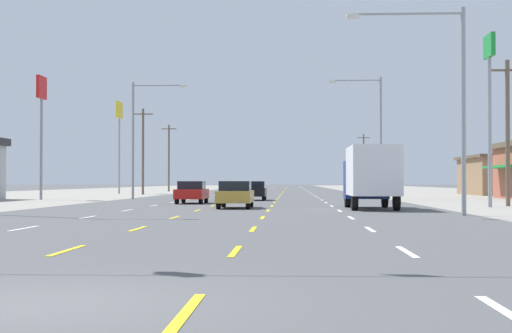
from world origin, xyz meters
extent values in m
plane|color=#4C4C4F|center=(0.00, 66.00, 0.00)|extent=(572.00, 572.00, 0.00)
cube|color=gray|center=(-24.75, 66.00, 0.00)|extent=(28.00, 440.00, 0.01)
cube|color=white|center=(-5.25, 14.50, 0.01)|extent=(0.14, 2.60, 0.01)
cube|color=white|center=(-5.25, 22.00, 0.01)|extent=(0.14, 2.60, 0.01)
cube|color=white|center=(-5.25, 29.50, 0.01)|extent=(0.14, 2.60, 0.01)
cube|color=white|center=(-5.25, 37.00, 0.01)|extent=(0.14, 2.60, 0.01)
cube|color=white|center=(-5.25, 44.50, 0.01)|extent=(0.14, 2.60, 0.01)
cube|color=white|center=(-5.25, 52.00, 0.01)|extent=(0.14, 2.60, 0.01)
cube|color=white|center=(-5.25, 59.50, 0.01)|extent=(0.14, 2.60, 0.01)
cube|color=white|center=(-5.25, 67.00, 0.01)|extent=(0.14, 2.60, 0.01)
cube|color=white|center=(-5.25, 74.50, 0.01)|extent=(0.14, 2.60, 0.01)
cube|color=white|center=(-5.25, 82.00, 0.01)|extent=(0.14, 2.60, 0.01)
cube|color=white|center=(-5.25, 89.50, 0.01)|extent=(0.14, 2.60, 0.01)
cube|color=white|center=(-5.25, 97.00, 0.01)|extent=(0.14, 2.60, 0.01)
cube|color=white|center=(-5.25, 104.50, 0.01)|extent=(0.14, 2.60, 0.01)
cube|color=white|center=(-5.25, 112.00, 0.01)|extent=(0.14, 2.60, 0.01)
cube|color=white|center=(-5.25, 119.50, 0.01)|extent=(0.14, 2.60, 0.01)
cube|color=white|center=(-5.25, 127.00, 0.01)|extent=(0.14, 2.60, 0.01)
cube|color=white|center=(-5.25, 134.50, 0.01)|extent=(0.14, 2.60, 0.01)
cube|color=white|center=(-5.25, 142.00, 0.01)|extent=(0.14, 2.60, 0.01)
cube|color=white|center=(-5.25, 149.50, 0.01)|extent=(0.14, 2.60, 0.01)
cube|color=white|center=(-5.25, 157.00, 0.01)|extent=(0.14, 2.60, 0.01)
cube|color=white|center=(-5.25, 164.50, 0.01)|extent=(0.14, 2.60, 0.01)
cube|color=white|center=(-5.25, 172.00, 0.01)|extent=(0.14, 2.60, 0.01)
cube|color=white|center=(-5.25, 179.50, 0.01)|extent=(0.14, 2.60, 0.01)
cube|color=white|center=(-5.25, 187.00, 0.01)|extent=(0.14, 2.60, 0.01)
cube|color=white|center=(-5.25, 194.50, 0.01)|extent=(0.14, 2.60, 0.01)
cube|color=white|center=(-5.25, 202.00, 0.01)|extent=(0.14, 2.60, 0.01)
cube|color=white|center=(-5.25, 209.50, 0.01)|extent=(0.14, 2.60, 0.01)
cube|color=white|center=(-5.25, 217.00, 0.01)|extent=(0.14, 2.60, 0.01)
cube|color=yellow|center=(-1.75, 7.00, 0.01)|extent=(0.14, 2.60, 0.01)
cube|color=yellow|center=(-1.75, 14.50, 0.01)|extent=(0.14, 2.60, 0.01)
cube|color=yellow|center=(-1.75, 22.00, 0.01)|extent=(0.14, 2.60, 0.01)
cube|color=yellow|center=(-1.75, 29.50, 0.01)|extent=(0.14, 2.60, 0.01)
cube|color=yellow|center=(-1.75, 37.00, 0.01)|extent=(0.14, 2.60, 0.01)
cube|color=yellow|center=(-1.75, 44.50, 0.01)|extent=(0.14, 2.60, 0.01)
cube|color=yellow|center=(-1.75, 52.00, 0.01)|extent=(0.14, 2.60, 0.01)
cube|color=yellow|center=(-1.75, 59.50, 0.01)|extent=(0.14, 2.60, 0.01)
cube|color=yellow|center=(-1.75, 67.00, 0.01)|extent=(0.14, 2.60, 0.01)
cube|color=yellow|center=(-1.75, 74.50, 0.01)|extent=(0.14, 2.60, 0.01)
cube|color=yellow|center=(-1.75, 82.00, 0.01)|extent=(0.14, 2.60, 0.01)
cube|color=yellow|center=(-1.75, 89.50, 0.01)|extent=(0.14, 2.60, 0.01)
cube|color=yellow|center=(-1.75, 97.00, 0.01)|extent=(0.14, 2.60, 0.01)
cube|color=yellow|center=(-1.75, 104.50, 0.01)|extent=(0.14, 2.60, 0.01)
cube|color=yellow|center=(-1.75, 112.00, 0.01)|extent=(0.14, 2.60, 0.01)
cube|color=yellow|center=(-1.75, 119.50, 0.01)|extent=(0.14, 2.60, 0.01)
cube|color=yellow|center=(-1.75, 127.00, 0.01)|extent=(0.14, 2.60, 0.01)
cube|color=yellow|center=(-1.75, 134.50, 0.01)|extent=(0.14, 2.60, 0.01)
cube|color=yellow|center=(-1.75, 142.00, 0.01)|extent=(0.14, 2.60, 0.01)
cube|color=yellow|center=(-1.75, 149.50, 0.01)|extent=(0.14, 2.60, 0.01)
cube|color=yellow|center=(-1.75, 157.00, 0.01)|extent=(0.14, 2.60, 0.01)
cube|color=yellow|center=(-1.75, 164.50, 0.01)|extent=(0.14, 2.60, 0.01)
cube|color=yellow|center=(-1.75, 172.00, 0.01)|extent=(0.14, 2.60, 0.01)
cube|color=yellow|center=(-1.75, 179.50, 0.01)|extent=(0.14, 2.60, 0.01)
cube|color=yellow|center=(-1.75, 187.00, 0.01)|extent=(0.14, 2.60, 0.01)
cube|color=yellow|center=(-1.75, 194.50, 0.01)|extent=(0.14, 2.60, 0.01)
cube|color=yellow|center=(-1.75, 202.00, 0.01)|extent=(0.14, 2.60, 0.01)
cube|color=yellow|center=(-1.75, 209.50, 0.01)|extent=(0.14, 2.60, 0.01)
cube|color=yellow|center=(-1.75, 217.00, 0.01)|extent=(0.14, 2.60, 0.01)
cube|color=yellow|center=(1.75, -0.50, 0.01)|extent=(0.14, 2.60, 0.01)
cube|color=yellow|center=(1.75, 7.00, 0.01)|extent=(0.14, 2.60, 0.01)
cube|color=yellow|center=(1.75, 14.50, 0.01)|extent=(0.14, 2.60, 0.01)
cube|color=yellow|center=(1.75, 22.00, 0.01)|extent=(0.14, 2.60, 0.01)
cube|color=yellow|center=(1.75, 29.50, 0.01)|extent=(0.14, 2.60, 0.01)
cube|color=yellow|center=(1.75, 37.00, 0.01)|extent=(0.14, 2.60, 0.01)
cube|color=yellow|center=(1.75, 44.50, 0.01)|extent=(0.14, 2.60, 0.01)
cube|color=yellow|center=(1.75, 52.00, 0.01)|extent=(0.14, 2.60, 0.01)
cube|color=yellow|center=(1.75, 59.50, 0.01)|extent=(0.14, 2.60, 0.01)
cube|color=yellow|center=(1.75, 67.00, 0.01)|extent=(0.14, 2.60, 0.01)
cube|color=yellow|center=(1.75, 74.50, 0.01)|extent=(0.14, 2.60, 0.01)
cube|color=yellow|center=(1.75, 82.00, 0.01)|extent=(0.14, 2.60, 0.01)
cube|color=yellow|center=(1.75, 89.50, 0.01)|extent=(0.14, 2.60, 0.01)
cube|color=yellow|center=(1.75, 97.00, 0.01)|extent=(0.14, 2.60, 0.01)
cube|color=yellow|center=(1.75, 104.50, 0.01)|extent=(0.14, 2.60, 0.01)
cube|color=yellow|center=(1.75, 112.00, 0.01)|extent=(0.14, 2.60, 0.01)
cube|color=yellow|center=(1.75, 119.50, 0.01)|extent=(0.14, 2.60, 0.01)
cube|color=yellow|center=(1.75, 127.00, 0.01)|extent=(0.14, 2.60, 0.01)
cube|color=yellow|center=(1.75, 134.50, 0.01)|extent=(0.14, 2.60, 0.01)
cube|color=yellow|center=(1.75, 142.00, 0.01)|extent=(0.14, 2.60, 0.01)
cube|color=yellow|center=(1.75, 149.50, 0.01)|extent=(0.14, 2.60, 0.01)
cube|color=yellow|center=(1.75, 157.00, 0.01)|extent=(0.14, 2.60, 0.01)
cube|color=yellow|center=(1.75, 164.50, 0.01)|extent=(0.14, 2.60, 0.01)
cube|color=yellow|center=(1.75, 172.00, 0.01)|extent=(0.14, 2.60, 0.01)
cube|color=yellow|center=(1.75, 179.50, 0.01)|extent=(0.14, 2.60, 0.01)
cube|color=yellow|center=(1.75, 187.00, 0.01)|extent=(0.14, 2.60, 0.01)
cube|color=yellow|center=(1.75, 194.50, 0.01)|extent=(0.14, 2.60, 0.01)
cube|color=yellow|center=(1.75, 202.00, 0.01)|extent=(0.14, 2.60, 0.01)
cube|color=yellow|center=(1.75, 209.50, 0.01)|extent=(0.14, 2.60, 0.01)
cube|color=yellow|center=(1.75, 217.00, 0.01)|extent=(0.14, 2.60, 0.01)
cube|color=white|center=(5.25, -0.50, 0.01)|extent=(0.14, 2.60, 0.01)
cube|color=white|center=(5.25, 7.00, 0.01)|extent=(0.14, 2.60, 0.01)
cube|color=white|center=(5.25, 14.50, 0.01)|extent=(0.14, 2.60, 0.01)
cube|color=white|center=(5.25, 22.00, 0.01)|extent=(0.14, 2.60, 0.01)
cube|color=white|center=(5.25, 29.50, 0.01)|extent=(0.14, 2.60, 0.01)
cube|color=white|center=(5.25, 37.00, 0.01)|extent=(0.14, 2.60, 0.01)
cube|color=white|center=(5.25, 44.50, 0.01)|extent=(0.14, 2.60, 0.01)
cube|color=white|center=(5.25, 52.00, 0.01)|extent=(0.14, 2.60, 0.01)
cube|color=white|center=(5.25, 59.50, 0.01)|extent=(0.14, 2.60, 0.01)
cube|color=white|center=(5.25, 67.00, 0.01)|extent=(0.14, 2.60, 0.01)
cube|color=white|center=(5.25, 74.50, 0.01)|extent=(0.14, 2.60, 0.01)
cube|color=white|center=(5.25, 82.00, 0.01)|extent=(0.14, 2.60, 0.01)
cube|color=white|center=(5.25, 89.50, 0.01)|extent=(0.14, 2.60, 0.01)
cube|color=white|center=(5.25, 97.00, 0.01)|extent=(0.14, 2.60, 0.01)
cube|color=white|center=(5.25, 104.50, 0.01)|extent=(0.14, 2.60, 0.01)
cube|color=white|center=(5.25, 112.00, 0.01)|extent=(0.14, 2.60, 0.01)
cube|color=white|center=(5.25, 119.50, 0.01)|extent=(0.14, 2.60, 0.01)
cube|color=white|center=(5.25, 127.00, 0.01)|extent=(0.14, 2.60, 0.01)
cube|color=white|center=(5.25, 134.50, 0.01)|extent=(0.14, 2.60, 0.01)
cube|color=white|center=(5.25, 142.00, 0.01)|extent=(0.14, 2.60, 0.01)
cube|color=white|center=(5.25, 149.50, 0.01)|extent=(0.14, 2.60, 0.01)
cube|color=white|center=(5.25, 157.00, 0.01)|extent=(0.14, 2.60, 0.01)
cube|color=white|center=(5.25, 164.50, 0.01)|extent=(0.14, 2.60, 0.01)
cube|color=white|center=(5.25, 172.00, 0.01)|extent=(0.14, 2.60, 0.01)
cube|color=white|center=(5.25, 179.50, 0.01)|extent=(0.14, 2.60, 0.01)
cube|color=white|center=(5.25, 187.00, 0.01)|extent=(0.14, 2.60, 0.01)
cube|color=white|center=(5.25, 194.50, 0.01)|extent=(0.14, 2.60, 0.01)
cube|color=white|center=(5.25, 202.00, 0.01)|extent=(0.14, 2.60, 0.01)
cube|color=white|center=(5.25, 209.50, 0.01)|extent=(0.14, 2.60, 0.01)
cube|color=white|center=(5.25, 217.00, 0.01)|extent=(0.14, 2.60, 0.01)
cube|color=navy|center=(7.05, 34.88, 1.53)|extent=(2.40, 1.90, 2.10)
cube|color=silver|center=(7.05, 31.18, 1.98)|extent=(2.40, 5.10, 2.50)
cylinder|color=black|center=(6.02, 34.83, 0.48)|extent=(0.30, 0.96, 0.96)
cylinder|color=black|center=(8.08, 34.83, 0.48)|extent=(0.30, 0.96, 0.96)
cylinder|color=black|center=(6.02, 29.93, 0.48)|extent=(0.30, 0.96, 0.96)
cylinder|color=black|center=(8.08, 29.93, 0.48)|extent=(0.30, 0.96, 0.96)
cube|color=#B28C33|center=(-0.12, 33.11, 0.63)|extent=(1.80, 4.50, 0.62)
cube|color=black|center=(-0.12, 33.01, 1.20)|extent=(1.62, 2.10, 0.52)
cylinder|color=black|center=(-0.89, 34.66, 0.32)|extent=(0.22, 0.64, 0.64)
cylinder|color=black|center=(0.65, 34.66, 0.32)|extent=(0.22, 0.64, 0.64)
cylinder|color=black|center=(-0.89, 31.56, 0.32)|extent=(0.22, 0.64, 0.64)
cylinder|color=black|center=(0.65, 31.56, 0.32)|extent=(0.22, 0.64, 0.64)
cube|color=red|center=(-3.63, 42.15, 0.63)|extent=(1.80, 4.50, 0.62)
cube|color=black|center=(-3.63, 42.05, 1.20)|extent=(1.62, 2.10, 0.52)
cylinder|color=black|center=(-4.40, 43.70, 0.32)|extent=(0.22, 0.64, 0.64)
cylinder|color=black|center=(-2.86, 43.70, 0.32)|extent=(0.22, 0.64, 0.64)
cylinder|color=black|center=(-4.40, 40.60, 0.32)|extent=(0.22, 0.64, 0.64)
cylinder|color=black|center=(-2.86, 40.60, 0.32)|extent=(0.22, 0.64, 0.64)
cube|color=black|center=(0.03, 51.05, 0.63)|extent=(1.80, 4.50, 0.62)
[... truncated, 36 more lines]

